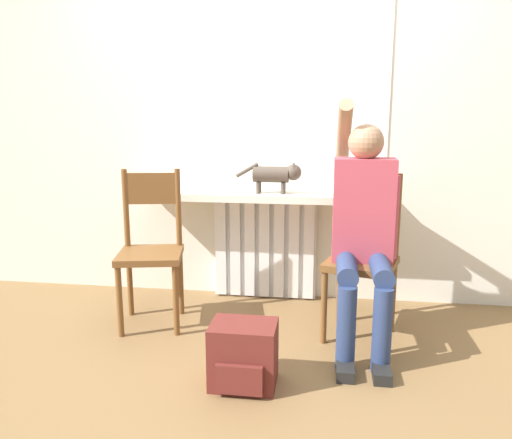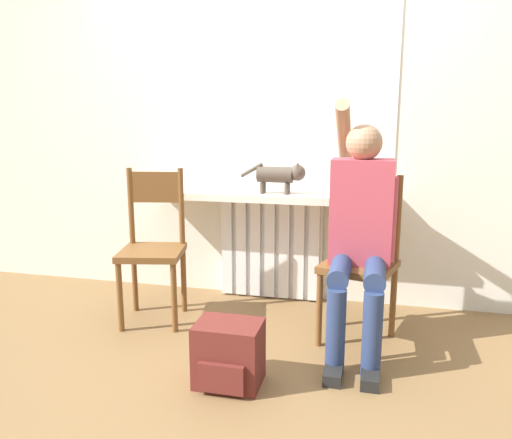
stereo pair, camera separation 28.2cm
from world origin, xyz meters
name	(u,v)px [view 2 (the right image)]	position (x,y,z in m)	size (l,w,h in m)	color
ground_plane	(224,374)	(0.00, 0.00, 0.00)	(12.00, 12.00, 0.00)	brown
wall_with_window	(274,108)	(0.00, 1.23, 1.35)	(7.00, 0.06, 2.70)	silver
radiator	(271,248)	(0.00, 1.15, 0.37)	(0.73, 0.08, 0.73)	white
windowsill	(268,196)	(0.00, 1.05, 0.76)	(1.72, 0.31, 0.05)	silver
window_glass	(273,97)	(0.00, 1.20, 1.42)	(1.65, 0.01, 1.27)	white
chair_left	(153,244)	(-0.65, 0.60, 0.49)	(0.45, 0.45, 0.97)	brown
chair_right	(361,258)	(0.65, 0.60, 0.49)	(0.47, 0.47, 0.97)	brown
person	(360,226)	(0.64, 0.49, 0.70)	(0.36, 0.97, 1.39)	navy
cat	(281,175)	(0.10, 1.02, 0.91)	(0.44, 0.11, 0.21)	#4C4238
backpack	(229,354)	(0.05, -0.08, 0.15)	(0.32, 0.26, 0.31)	maroon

